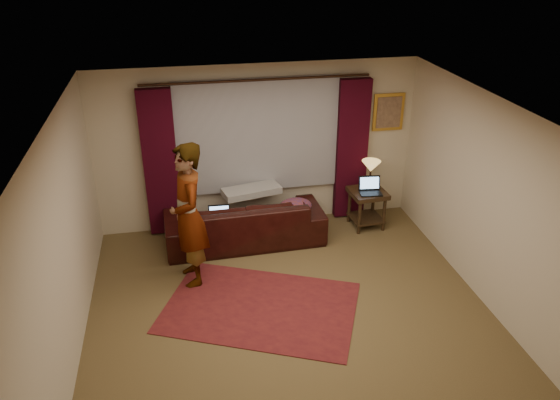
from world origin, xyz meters
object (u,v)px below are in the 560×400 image
object	(u,v)px
end_table	(367,209)
laptop_table	(371,186)
tiffany_lamp	(370,175)
sofa	(244,213)
person	(189,216)
laptop_sofa	(220,216)

from	to	relation	value
end_table	laptop_table	bearing A→B (deg)	-85.77
tiffany_lamp	laptop_table	bearing A→B (deg)	-103.10
sofa	tiffany_lamp	bearing A→B (deg)	-176.83
end_table	person	distance (m)	3.08
sofa	person	bearing A→B (deg)	44.85
laptop_sofa	end_table	size ratio (longest dim) A/B	0.55
end_table	tiffany_lamp	size ratio (longest dim) A/B	1.32
laptop_sofa	person	distance (m)	0.88
tiffany_lamp	person	xyz separation A→B (m)	(-2.88, -1.07, 0.12)
laptop_table	person	size ratio (longest dim) A/B	0.19
tiffany_lamp	sofa	bearing A→B (deg)	-174.95
end_table	laptop_table	world-z (taller)	laptop_table
laptop_sofa	end_table	bearing A→B (deg)	10.73
laptop_sofa	sofa	bearing A→B (deg)	34.26
sofa	person	size ratio (longest dim) A/B	1.21
tiffany_lamp	person	world-z (taller)	person
sofa	end_table	distance (m)	2.00
sofa	laptop_sofa	distance (m)	0.47
person	laptop_table	bearing A→B (deg)	98.67
laptop_sofa	person	xyz separation A→B (m)	(-0.45, -0.65, 0.39)
sofa	laptop_table	xyz separation A→B (m)	(2.00, 0.01, 0.27)
person	laptop_sofa	bearing A→B (deg)	136.53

